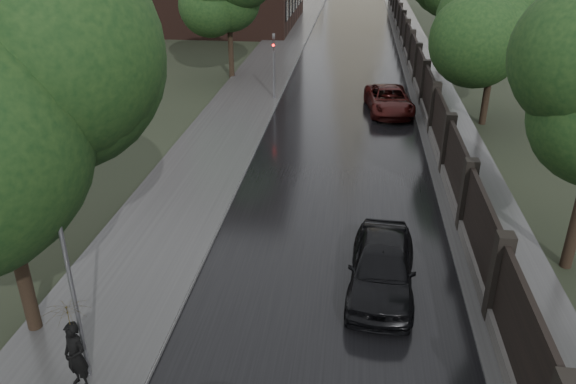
{
  "coord_description": "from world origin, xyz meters",
  "views": [
    {
      "loc": [
        0.52,
        -8.0,
        9.93
      ],
      "look_at": [
        -1.56,
        9.24,
        1.5
      ],
      "focal_mm": 35.0,
      "sensor_mm": 36.0,
      "label": 1
    }
  ],
  "objects": [
    {
      "name": "fence_right",
      "position": [
        4.6,
        32.01,
        1.01
      ],
      "size": [
        0.45,
        75.72,
        2.7
      ],
      "color": "#383533",
      "rests_on": "ground"
    },
    {
      "name": "tree_right_b",
      "position": [
        7.5,
        22.0,
        4.95
      ],
      "size": [
        4.08,
        4.08,
        7.01
      ],
      "color": "black",
      "rests_on": "ground"
    },
    {
      "name": "lamp_post",
      "position": [
        -5.4,
        1.5,
        2.67
      ],
      "size": [
        0.25,
        0.12,
        5.11
      ],
      "color": "#59595E",
      "rests_on": "ground"
    },
    {
      "name": "traffic_light",
      "position": [
        -4.3,
        24.99,
        2.4
      ],
      "size": [
        0.16,
        0.32,
        4.0
      ],
      "color": "#59595E",
      "rests_on": "ground"
    },
    {
      "name": "car_right_near",
      "position": [
        1.6,
        6.03,
        0.8
      ],
      "size": [
        2.2,
        4.83,
        1.61
      ],
      "primitive_type": "imported",
      "rotation": [
        0.0,
        0.0,
        -0.07
      ],
      "color": "black",
      "rests_on": "ground"
    },
    {
      "name": "car_right_far",
      "position": [
        2.53,
        23.46,
        0.71
      ],
      "size": [
        2.92,
        5.35,
        1.42
      ],
      "primitive_type": "imported",
      "rotation": [
        0.0,
        0.0,
        0.11
      ],
      "color": "black",
      "rests_on": "ground"
    },
    {
      "name": "pedestrian_umbrella",
      "position": [
        -5.44,
        1.16,
        1.99
      ],
      "size": [
        1.35,
        1.36,
        2.75
      ],
      "rotation": [
        0.0,
        0.0,
        -0.41
      ],
      "color": "black",
      "rests_on": "sidewalk_left"
    }
  ]
}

